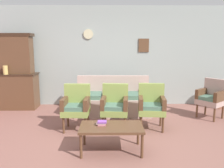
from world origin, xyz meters
TOP-DOWN VIEW (x-y plane):
  - ground_plane at (0.00, 0.00)m, footprint 7.68×7.68m
  - wall_back_with_decor at (0.00, 2.63)m, footprint 6.40×0.09m
  - side_cabinet at (-2.51, 2.25)m, footprint 1.16×0.55m
  - cabinet_upper_hutch at (-2.51, 2.33)m, footprint 0.99×0.38m
  - vase_on_cabinet at (-2.66, 2.07)m, footprint 0.12×0.12m
  - floral_couch at (0.05, 1.74)m, footprint 1.81×0.83m
  - armchair_by_doorway at (-0.70, 0.69)m, footprint 0.54×0.52m
  - armchair_near_cabinet at (0.07, 0.70)m, footprint 0.57×0.54m
  - armchair_near_couch_end at (0.81, 0.72)m, footprint 0.57×0.54m
  - wingback_chair_by_fireplace at (2.32, 1.37)m, footprint 0.71×0.71m
  - coffee_table at (-0.02, -0.30)m, footprint 1.00×0.56m
  - book_stack_on_table at (-0.17, -0.25)m, footprint 0.17×0.11m
  - floor_vase_by_wall at (2.85, 2.15)m, footprint 0.25×0.25m

SIDE VIEW (x-z plane):
  - ground_plane at x=0.00m, z-range 0.00..0.00m
  - floral_couch at x=0.05m, z-range -0.12..0.78m
  - floor_vase_by_wall at x=2.85m, z-range 0.00..0.73m
  - coffee_table at x=-0.02m, z-range 0.17..0.59m
  - book_stack_on_table at x=-0.17m, z-range 0.42..0.49m
  - side_cabinet at x=-2.51m, z-range 0.00..0.93m
  - armchair_by_doorway at x=-0.70m, z-range 0.05..0.95m
  - armchair_near_cabinet at x=0.07m, z-range 0.05..0.95m
  - armchair_near_couch_end at x=0.81m, z-range 0.05..0.95m
  - wingback_chair_by_fireplace at x=2.32m, z-range 0.05..0.95m
  - vase_on_cabinet at x=-2.66m, z-range 0.93..1.16m
  - wall_back_with_decor at x=0.00m, z-range 0.00..2.70m
  - cabinet_upper_hutch at x=-2.51m, z-range 0.94..1.97m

